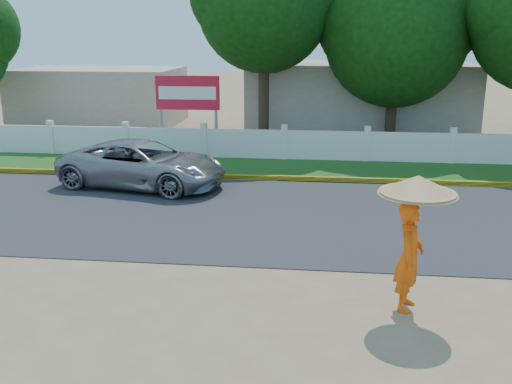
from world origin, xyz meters
TOP-DOWN VIEW (x-y plane):
  - ground at (0.00, 0.00)m, footprint 120.00×120.00m
  - road at (0.00, 4.50)m, footprint 60.00×7.00m
  - grass_verge at (0.00, 9.75)m, footprint 60.00×3.50m
  - curb at (0.00, 8.05)m, footprint 40.00×0.18m
  - fence at (0.00, 11.20)m, footprint 40.00×0.10m
  - building_near at (3.00, 18.00)m, footprint 10.00×6.00m
  - building_far at (-10.00, 19.00)m, footprint 8.00×5.00m
  - vehicle at (-4.00, 6.87)m, footprint 5.42×3.31m
  - monk_with_parasol at (2.87, -0.39)m, footprint 1.28×1.28m
  - billboard at (-3.83, 12.30)m, footprint 2.50×0.13m
  - tree_row at (4.06, 14.10)m, footprint 34.50×7.33m

SIDE VIEW (x-z plane):
  - ground at x=0.00m, z-range 0.00..0.00m
  - road at x=0.00m, z-range 0.00..0.02m
  - grass_verge at x=0.00m, z-range 0.00..0.03m
  - curb at x=0.00m, z-range 0.00..0.16m
  - fence at x=0.00m, z-range 0.00..1.10m
  - vehicle at x=-4.00m, z-range 0.00..1.40m
  - building_far at x=-10.00m, z-range 0.00..2.80m
  - monk_with_parasol at x=2.87m, z-range 0.35..2.68m
  - building_near at x=3.00m, z-range 0.00..3.20m
  - billboard at x=-3.83m, z-range 0.67..3.62m
  - tree_row at x=4.06m, z-range 0.73..8.96m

